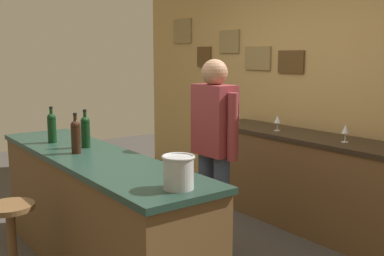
# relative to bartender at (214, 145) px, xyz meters

# --- Properties ---
(back_wall) EXTENTS (6.00, 0.09, 2.80)m
(back_wall) POSITION_rel_bartender_xyz_m (-0.30, 1.53, 0.48)
(back_wall) COLOR tan
(back_wall) RESTS_ON ground_plane
(bar_counter) EXTENTS (2.55, 0.60, 0.92)m
(bar_counter) POSITION_rel_bartender_xyz_m (-0.33, -0.90, -0.47)
(bar_counter) COLOR brown
(bar_counter) RESTS_ON ground_plane
(side_counter) EXTENTS (2.50, 0.56, 0.90)m
(side_counter) POSITION_rel_bartender_xyz_m (0.07, 1.15, -0.48)
(side_counter) COLOR brown
(side_counter) RESTS_ON ground_plane
(bartender) EXTENTS (0.52, 0.21, 1.62)m
(bartender) POSITION_rel_bartender_xyz_m (0.00, 0.00, 0.00)
(bartender) COLOR #384766
(bartender) RESTS_ON ground_plane
(bar_stool) EXTENTS (0.32, 0.32, 0.68)m
(bar_stool) POSITION_rel_bartender_xyz_m (-0.25, -1.53, -0.48)
(bar_stool) COLOR brown
(bar_stool) RESTS_ON ground_plane
(wine_bottle_a) EXTENTS (0.07, 0.07, 0.31)m
(wine_bottle_a) POSITION_rel_bartender_xyz_m (-0.96, -0.98, 0.12)
(wine_bottle_a) COLOR black
(wine_bottle_a) RESTS_ON bar_counter
(wine_bottle_b) EXTENTS (0.07, 0.07, 0.31)m
(wine_bottle_b) POSITION_rel_bartender_xyz_m (-0.60, -0.83, 0.12)
(wine_bottle_b) COLOR black
(wine_bottle_b) RESTS_ON bar_counter
(wine_bottle_c) EXTENTS (0.07, 0.07, 0.31)m
(wine_bottle_c) POSITION_rel_bartender_xyz_m (-0.43, -0.98, 0.12)
(wine_bottle_c) COLOR black
(wine_bottle_c) RESTS_ON bar_counter
(ice_bucket) EXTENTS (0.19, 0.19, 0.19)m
(ice_bucket) POSITION_rel_bartender_xyz_m (0.77, -0.88, 0.08)
(ice_bucket) COLOR #B7BABF
(ice_bucket) RESTS_ON bar_counter
(wine_glass_a) EXTENTS (0.07, 0.07, 0.16)m
(wine_glass_a) POSITION_rel_bartender_xyz_m (-0.97, 1.13, 0.07)
(wine_glass_a) COLOR silver
(wine_glass_a) RESTS_ON side_counter
(wine_glass_b) EXTENTS (0.07, 0.07, 0.16)m
(wine_glass_b) POSITION_rel_bartender_xyz_m (-0.33, 1.09, 0.07)
(wine_glass_b) COLOR silver
(wine_glass_b) RESTS_ON side_counter
(wine_glass_c) EXTENTS (0.07, 0.07, 0.16)m
(wine_glass_c) POSITION_rel_bartender_xyz_m (0.44, 1.11, 0.07)
(wine_glass_c) COLOR silver
(wine_glass_c) RESTS_ON side_counter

